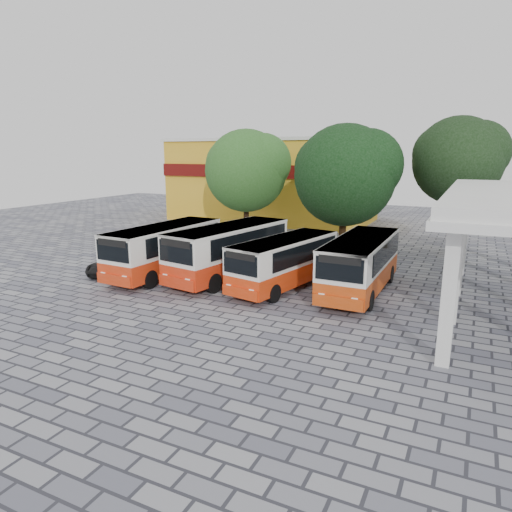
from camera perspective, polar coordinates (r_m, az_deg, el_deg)
The scene contains 10 objects.
ground at distance 20.98m, azimuth 0.78°, elevation -6.54°, with size 90.00×90.00×0.00m, color #595A68.
shophouse_block at distance 48.08m, azimuth 2.10°, elevation 9.52°, with size 20.40×10.40×8.30m.
bus_far_left at distance 26.70m, azimuth -11.33°, elevation 1.14°, with size 2.83×8.06×2.87m.
bus_centre_left at distance 25.49m, azimuth -3.38°, elevation 0.97°, with size 3.85×8.59×2.98m.
bus_centre_right at distance 23.74m, azimuth 3.59°, elevation -0.44°, with size 3.63×7.61×2.62m.
bus_far_right at distance 23.39m, azimuth 12.94°, elevation -0.67°, with size 2.45×7.83×2.81m.
tree_left at distance 38.22m, azimuth -1.12°, elevation 10.93°, with size 7.10×6.76×8.83m.
tree_middle at distance 31.91m, azimuth 11.23°, elevation 10.27°, with size 7.23×6.88×8.87m.
tree_right at distance 34.17m, azimuth 24.05°, elevation 11.16°, with size 6.19×5.89×9.36m.
parked_car at distance 28.15m, azimuth -17.39°, elevation -0.90°, with size 1.86×4.03×1.12m, color black.
Camera 1 is at (8.39, -17.93, 6.98)m, focal length 32.00 mm.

